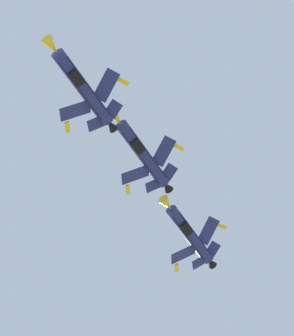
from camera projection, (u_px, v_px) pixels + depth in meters
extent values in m
cylinder|color=navy|center=(83.00, 88.00, 98.80)|extent=(6.43, 11.66, 1.70)
cube|color=#141947|center=(85.00, 89.00, 98.40)|extent=(5.43, 9.81, 1.02)
cone|color=yellow|center=(52.00, 46.00, 94.91)|extent=(2.40, 2.83, 1.56)
cone|color=black|center=(111.00, 125.00, 102.46)|extent=(1.89, 2.01, 1.36)
ellipsoid|color=#192333|center=(70.00, 71.00, 97.89)|extent=(2.66, 3.53, 1.48)
cube|color=black|center=(76.00, 77.00, 96.95)|extent=(2.14, 2.56, 1.25)
cube|color=navy|center=(106.00, 85.00, 99.87)|extent=(3.85, 4.17, 2.12)
cube|color=yellow|center=(123.00, 82.00, 100.66)|extent=(1.63, 1.46, 0.47)
cube|color=navy|center=(75.00, 111.00, 99.44)|extent=(3.94, 2.16, 2.12)
cube|color=yellow|center=(67.00, 127.00, 99.87)|extent=(0.72, 1.63, 0.47)
cube|color=navy|center=(113.00, 109.00, 101.69)|extent=(2.63, 2.64, 1.16)
cube|color=navy|center=(95.00, 124.00, 101.44)|extent=(2.08, 1.77, 1.16)
cube|color=yellow|center=(98.00, 110.00, 102.92)|extent=(2.32, 2.94, 2.40)
cylinder|color=navy|center=(143.00, 154.00, 107.69)|extent=(6.43, 11.66, 1.70)
cube|color=#141947|center=(144.00, 156.00, 107.30)|extent=(5.43, 9.81, 1.02)
cone|color=yellow|center=(116.00, 118.00, 103.80)|extent=(2.40, 2.83, 1.56)
cone|color=black|center=(167.00, 186.00, 111.36)|extent=(1.89, 2.01, 1.36)
ellipsoid|color=#192333|center=(132.00, 140.00, 106.79)|extent=(2.65, 3.53, 1.48)
cube|color=black|center=(138.00, 146.00, 105.84)|extent=(2.14, 2.56, 1.25)
cube|color=navy|center=(164.00, 151.00, 108.76)|extent=(3.85, 4.18, 2.11)
cube|color=yellow|center=(179.00, 147.00, 109.54)|extent=(1.63, 1.46, 0.47)
cube|color=navy|center=(135.00, 175.00, 108.34)|extent=(3.95, 2.16, 2.11)
cube|color=yellow|center=(128.00, 189.00, 108.78)|extent=(0.72, 1.63, 0.47)
cube|color=navy|center=(169.00, 172.00, 110.58)|extent=(2.63, 2.64, 1.15)
cube|color=navy|center=(153.00, 186.00, 110.34)|extent=(2.08, 1.77, 1.15)
cube|color=yellow|center=(155.00, 173.00, 111.81)|extent=(2.31, 2.93, 2.40)
cylinder|color=navy|center=(190.00, 235.00, 115.82)|extent=(6.43, 11.66, 1.70)
cube|color=#141947|center=(192.00, 236.00, 115.44)|extent=(5.41, 9.80, 1.10)
cone|color=yellow|center=(167.00, 204.00, 111.94)|extent=(2.40, 2.83, 1.56)
cone|color=black|center=(211.00, 262.00, 119.49)|extent=(1.89, 2.01, 1.36)
ellipsoid|color=#192333|center=(180.00, 222.00, 114.91)|extent=(2.68, 3.54, 1.52)
cube|color=black|center=(186.00, 228.00, 113.98)|extent=(2.15, 2.57, 1.29)
cube|color=navy|center=(208.00, 231.00, 117.06)|extent=(3.76, 4.06, 2.39)
cube|color=yellow|center=(222.00, 226.00, 117.98)|extent=(1.63, 1.46, 0.50)
cube|color=navy|center=(183.00, 254.00, 116.31)|extent=(3.80, 2.15, 2.39)
cube|color=yellow|center=(177.00, 268.00, 116.61)|extent=(0.71, 1.63, 0.50)
cube|color=navy|center=(213.00, 249.00, 118.82)|extent=(2.58, 2.59, 1.30)
cube|color=navy|center=(199.00, 263.00, 118.37)|extent=(2.01, 1.77, 1.30)
cube|color=yellow|center=(199.00, 250.00, 119.93)|extent=(2.47, 3.00, 2.31)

